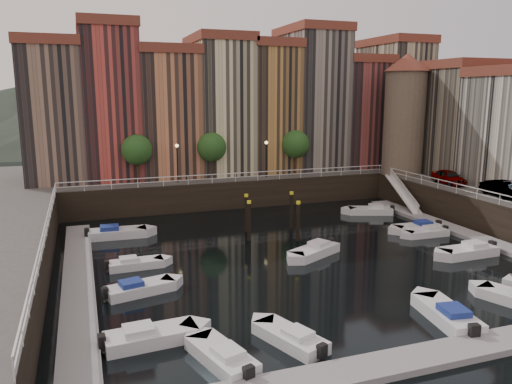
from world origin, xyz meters
name	(u,v)px	position (x,y,z in m)	size (l,w,h in m)	color
ground	(295,252)	(0.00, 0.00, 0.00)	(200.00, 200.00, 0.00)	black
quay_far	(212,180)	(0.00, 26.00, 1.50)	(80.00, 20.00, 3.00)	black
dock_left	(78,280)	(-16.20, -1.00, 0.17)	(2.00, 28.00, 0.35)	gray
dock_right	(468,235)	(16.20, -1.00, 0.17)	(2.00, 28.00, 0.35)	gray
dock_near	(439,355)	(0.00, -17.00, 0.17)	(30.00, 2.00, 0.35)	gray
mountains	(143,109)	(1.72, 110.00, 7.92)	(145.00, 100.00, 18.00)	#2D382D
far_terrace	(243,105)	(3.31, 23.50, 10.95)	(48.70, 10.30, 17.50)	#856755
corner_tower	(404,113)	(20.00, 14.50, 10.19)	(5.20, 5.20, 13.80)	#6B5B4C
promenade_trees	(218,147)	(-1.33, 18.20, 6.58)	(21.20, 3.20, 5.20)	black
street_lamps	(223,154)	(-1.00, 17.20, 5.90)	(10.36, 0.36, 4.18)	black
railings	(273,194)	(0.00, 4.88, 3.79)	(36.08, 34.04, 0.52)	white
gangway	(403,192)	(17.10, 10.00, 1.92)	(2.78, 8.32, 3.73)	white
mooring_pilings	(271,217)	(0.02, 5.27, 1.65)	(5.30, 4.66, 3.78)	black
boat_left_0	(149,337)	(-12.85, -11.02, 0.38)	(4.93, 2.09, 1.12)	silver
boat_left_1	(139,289)	(-12.61, -4.35, 0.35)	(4.60, 2.53, 1.03)	silver
boat_left_3	(135,264)	(-12.35, 0.54, 0.32)	(4.09, 1.57, 0.94)	silver
boat_left_4	(116,233)	(-13.05, 9.02, 0.40)	(5.24, 2.13, 1.19)	silver
boat_right_1	(469,251)	(12.38, -5.27, 0.39)	(5.01, 1.92, 1.15)	silver
boat_right_2	(427,232)	(12.91, 0.38, 0.32)	(4.12, 1.60, 0.94)	silver
boat_right_3	(418,228)	(13.07, 1.85, 0.36)	(4.65, 1.86, 1.06)	silver
boat_right_4	(371,210)	(12.74, 9.17, 0.36)	(4.79, 3.11, 1.08)	silver
boat_near_0	(223,357)	(-9.85, -14.08, 0.35)	(2.78, 4.64, 1.04)	silver
boat_near_1	(291,338)	(-6.11, -13.46, 0.34)	(2.96, 4.51, 1.02)	silver
boat_near_2	(448,315)	(3.05, -13.98, 0.39)	(2.52, 5.15, 1.16)	silver
car_a	(449,178)	(20.31, 6.77, 3.76)	(1.79, 4.44, 1.51)	gray
car_b	(502,190)	(20.52, 0.00, 3.72)	(1.53, 4.39, 1.45)	gray
boat_extra_827	(315,251)	(1.19, -1.18, 0.37)	(4.83, 3.65, 1.11)	silver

